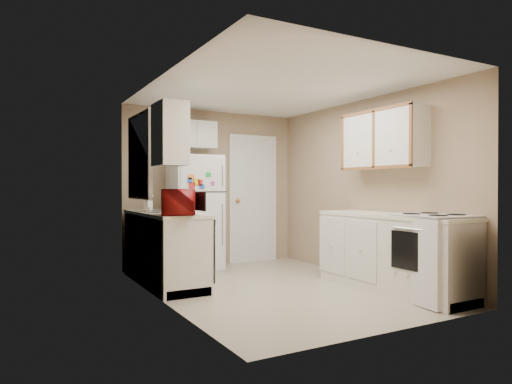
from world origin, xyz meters
TOP-DOWN VIEW (x-y plane):
  - floor at (0.00, 0.00)m, footprint 3.80×3.80m
  - ceiling at (0.00, 0.00)m, footprint 3.80×3.80m
  - wall_left at (-1.40, 0.00)m, footprint 3.80×3.80m
  - wall_right at (1.40, 0.00)m, footprint 3.80×3.80m
  - wall_back at (0.00, 1.90)m, footprint 2.80×2.80m
  - wall_front at (0.00, -1.90)m, footprint 2.80×2.80m
  - left_counter at (-1.10, 0.90)m, footprint 0.60×1.80m
  - dishwasher at (-0.81, 0.30)m, footprint 0.03×0.58m
  - sink at (-1.10, 1.05)m, footprint 0.54×0.74m
  - microwave at (-1.15, 0.21)m, footprint 0.60×0.46m
  - soap_bottle at (-1.15, 1.45)m, footprint 0.11×0.11m
  - window_blinds at (-1.36, 1.05)m, footprint 0.10×0.98m
  - upper_cabinet_left at (-1.25, 0.22)m, footprint 0.30×0.45m
  - refrigerator at (-0.44, 1.54)m, footprint 0.72×0.70m
  - cabinet_over_fridge at (-0.40, 1.75)m, footprint 0.70×0.30m
  - interior_door at (0.70, 1.86)m, footprint 0.86×0.06m
  - right_counter at (1.10, -0.80)m, footprint 0.60×2.00m
  - stove at (1.12, -1.37)m, footprint 0.71×0.84m
  - upper_cabinet_right at (1.25, -0.50)m, footprint 0.30×1.20m

SIDE VIEW (x-z plane):
  - floor at x=0.00m, z-range 0.00..0.00m
  - left_counter at x=-1.10m, z-range 0.00..0.90m
  - right_counter at x=1.10m, z-range 0.00..0.90m
  - stove at x=1.12m, z-range 0.00..0.93m
  - dishwasher at x=-0.81m, z-range 0.13..0.85m
  - refrigerator at x=-0.44m, z-range 0.00..1.67m
  - sink at x=-1.10m, z-range 0.78..0.94m
  - soap_bottle at x=-1.15m, z-range 0.90..1.10m
  - interior_door at x=0.70m, z-range -0.02..2.06m
  - microwave at x=-1.15m, z-range 0.87..1.23m
  - wall_left at x=-1.40m, z-range 1.20..1.20m
  - wall_right at x=1.40m, z-range 1.20..1.20m
  - wall_back at x=0.00m, z-range 1.20..1.20m
  - wall_front at x=0.00m, z-range 1.20..1.20m
  - window_blinds at x=-1.36m, z-range 1.06..2.14m
  - upper_cabinet_left at x=-1.25m, z-range 1.45..2.15m
  - upper_cabinet_right at x=1.25m, z-range 1.45..2.15m
  - cabinet_over_fridge at x=-0.40m, z-range 1.80..2.20m
  - ceiling at x=0.00m, z-range 2.40..2.40m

